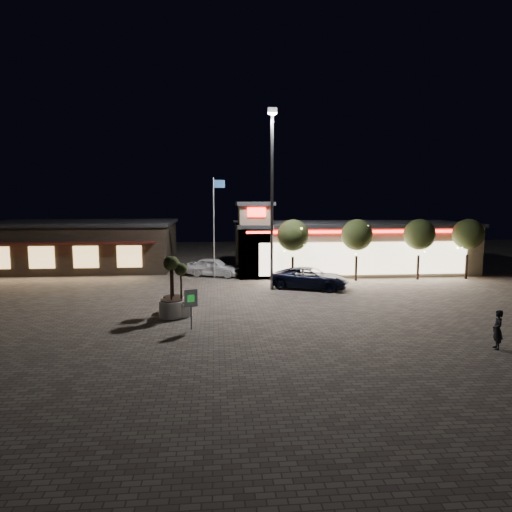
{
  "coord_description": "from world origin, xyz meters",
  "views": [
    {
      "loc": [
        -1.91,
        -23.24,
        6.26
      ],
      "look_at": [
        0.72,
        6.0,
        2.63
      ],
      "focal_mm": 32.0,
      "sensor_mm": 36.0,
      "label": 1
    }
  ],
  "objects": [
    {
      "name": "restaurant_building",
      "position": [
        -14.0,
        19.97,
        2.16
      ],
      "size": [
        16.4,
        11.0,
        4.3
      ],
      "color": "#382D23",
      "rests_on": "ground"
    },
    {
      "name": "planter_right",
      "position": [
        -4.28,
        1.01,
        1.02
      ],
      "size": [
        1.35,
        1.35,
        3.31
      ],
      "color": "silver",
      "rests_on": "ground"
    },
    {
      "name": "floodlight_pole",
      "position": [
        2.0,
        8.0,
        7.02
      ],
      "size": [
        0.6,
        0.4,
        12.38
      ],
      "color": "gray",
      "rests_on": "ground"
    },
    {
      "name": "pedestrian",
      "position": [
        9.89,
        -5.6,
        0.84
      ],
      "size": [
        0.54,
        0.69,
        1.67
      ],
      "primitive_type": "imported",
      "rotation": [
        0.0,
        0.0,
        -1.82
      ],
      "color": "black",
      "rests_on": "ground"
    },
    {
      "name": "retail_building",
      "position": [
        9.51,
        15.82,
        2.21
      ],
      "size": [
        20.4,
        8.4,
        6.1
      ],
      "color": "gray",
      "rests_on": "ground"
    },
    {
      "name": "string_tree_c",
      "position": [
        14.0,
        11.0,
        3.56
      ],
      "size": [
        2.42,
        2.42,
        4.79
      ],
      "color": "#332319",
      "rests_on": "ground"
    },
    {
      "name": "string_tree_b",
      "position": [
        9.0,
        11.0,
        3.56
      ],
      "size": [
        2.42,
        2.42,
        4.79
      ],
      "color": "#332319",
      "rests_on": "ground"
    },
    {
      "name": "white_sedan",
      "position": [
        -2.04,
        14.0,
        0.76
      ],
      "size": [
        4.8,
        3.23,
        1.52
      ],
      "primitive_type": "imported",
      "rotation": [
        0.0,
        0.0,
        1.21
      ],
      "color": "white",
      "rests_on": "ground"
    },
    {
      "name": "ground",
      "position": [
        0.0,
        0.0,
        0.0
      ],
      "size": [
        90.0,
        90.0,
        0.0
      ],
      "primitive_type": "plane",
      "color": "slate",
      "rests_on": "ground"
    },
    {
      "name": "planter_mid",
      "position": [
        -3.77,
        1.19,
        0.89
      ],
      "size": [
        1.18,
        1.18,
        2.89
      ],
      "color": "silver",
      "rests_on": "ground"
    },
    {
      "name": "planter_left",
      "position": [
        -4.28,
        2.07,
        0.97
      ],
      "size": [
        1.28,
        1.28,
        3.16
      ],
      "color": "silver",
      "rests_on": "ground"
    },
    {
      "name": "string_tree_d",
      "position": [
        18.0,
        11.0,
        3.56
      ],
      "size": [
        2.42,
        2.42,
        4.79
      ],
      "color": "#332319",
      "rests_on": "ground"
    },
    {
      "name": "string_tree_a",
      "position": [
        4.0,
        11.0,
        3.56
      ],
      "size": [
        2.42,
        2.42,
        4.79
      ],
      "color": "#332319",
      "rests_on": "ground"
    },
    {
      "name": "valet_sign",
      "position": [
        -3.1,
        -1.53,
        1.39
      ],
      "size": [
        0.63,
        0.28,
        1.98
      ],
      "color": "gray",
      "rests_on": "ground"
    },
    {
      "name": "pickup_truck",
      "position": [
        4.75,
        8.16,
        0.75
      ],
      "size": [
        5.96,
        4.41,
        1.5
      ],
      "primitive_type": "imported",
      "rotation": [
        0.0,
        0.0,
        1.17
      ],
      "color": "black",
      "rests_on": "ground"
    },
    {
      "name": "flagpole",
      "position": [
        -1.9,
        13.0,
        4.74
      ],
      "size": [
        0.95,
        0.1,
        8.0
      ],
      "color": "white",
      "rests_on": "ground"
    }
  ]
}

